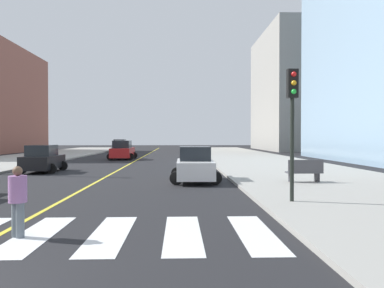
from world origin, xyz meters
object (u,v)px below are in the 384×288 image
Objects in this scene: car_white_third at (195,165)px; pedestrian_crossing at (18,198)px; traffic_light_near_corner at (292,108)px; car_red_fifth at (122,151)px; car_silver_nearest at (120,146)px; park_bench at (305,171)px; car_black_fourth at (43,159)px.

pedestrian_crossing is (-4.70, -11.45, 0.06)m from car_white_third.
car_red_fifth is at bearing -70.49° from traffic_light_near_corner.
car_white_third is 12.38m from pedestrian_crossing.
car_white_third is at bearing -67.10° from traffic_light_near_corner.
car_silver_nearest is 0.99× the size of traffic_light_near_corner.
traffic_light_near_corner is 2.53× the size of park_bench.
car_silver_nearest is 2.67× the size of pedestrian_crossing.
car_silver_nearest is at bearing -75.80° from car_white_third.
pedestrian_crossing is at bearing -85.42° from car_red_fifth.
car_black_fourth is 17.38m from park_bench.
car_white_third is at bearing -31.58° from car_black_fourth.
car_red_fifth is 2.50× the size of park_bench.
car_silver_nearest reaches higher than car_black_fourth.
pedestrian_crossing is (2.22, -32.39, -0.01)m from car_red_fifth.
car_silver_nearest is at bearing 89.60° from car_black_fourth.
pedestrian_crossing is at bearing 27.69° from traffic_light_near_corner.
car_white_third is 0.93× the size of car_red_fifth.
park_bench is (15.60, -7.66, -0.18)m from car_black_fourth.
car_white_third is (10.49, -42.91, -0.06)m from car_silver_nearest.
car_black_fourth is at bearing -45.25° from traffic_light_near_corner.
pedestrian_crossing is at bearing 68.17° from car_white_third.
pedestrian_crossing is at bearing -73.50° from car_black_fourth.
park_bench is at bearing -27.03° from car_black_fourth.
car_white_third is 22.05m from car_red_fifth.
park_bench is at bearing 80.01° from pedestrian_crossing.
park_bench is at bearing 163.85° from car_white_third.
car_white_third is 2.32× the size of park_bench.
traffic_light_near_corner reaches higher than car_silver_nearest.
car_red_fifth reaches higher than car_white_third.
car_silver_nearest is 36.87m from car_black_fourth.
park_bench is at bearing -70.90° from car_silver_nearest.
car_black_fourth is 18.33m from pedestrian_crossing.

